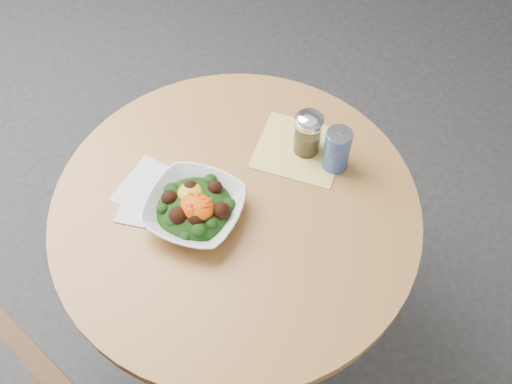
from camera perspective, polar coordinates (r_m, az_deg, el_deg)
ground at (r=2.05m, az=-1.44°, el=-12.75°), size 6.00×6.00×0.00m
table at (r=1.55m, az=-1.86°, el=-5.32°), size 0.90×0.90×0.75m
cloth_napkin at (r=1.48m, az=4.35°, el=4.32°), size 0.27×0.26×0.00m
paper_napkins at (r=1.42m, az=-10.17°, el=-0.29°), size 0.22×0.22×0.00m
salad_bowl at (r=1.35m, az=-6.15°, el=-1.60°), size 0.28×0.28×0.08m
fork at (r=1.41m, az=-7.89°, el=-0.01°), size 0.09×0.19×0.00m
spice_shaker at (r=1.44m, az=5.20°, el=5.88°), size 0.07×0.07×0.13m
beverage_can at (r=1.42m, az=8.11°, el=4.24°), size 0.07×0.07×0.13m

